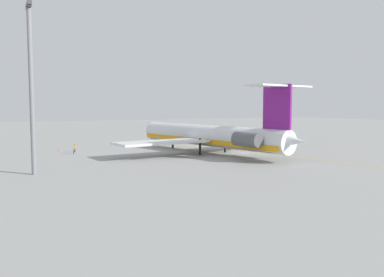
{
  "coord_description": "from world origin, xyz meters",
  "views": [
    {
      "loc": [
        -74.56,
        48.29,
        10.48
      ],
      "look_at": [
        1.89,
        11.02,
        3.32
      ],
      "focal_mm": 37.58,
      "sensor_mm": 36.0,
      "label": 1
    }
  ],
  "objects_px": {
    "ground_crew_near_nose": "(75,147)",
    "light_mast": "(31,82)",
    "ground_crew_near_tail": "(234,137)",
    "ground_crew_starboard": "(74,149)",
    "safety_cone_nose": "(60,149)",
    "ground_crew_portside": "(226,137)",
    "main_jetliner": "(213,136)"
  },
  "relations": [
    {
      "from": "main_jetliner",
      "to": "ground_crew_portside",
      "type": "bearing_deg",
      "value": -49.21
    },
    {
      "from": "main_jetliner",
      "to": "ground_crew_portside",
      "type": "xyz_separation_m",
      "value": [
        27.21,
        -19.64,
        -2.8
      ]
    },
    {
      "from": "ground_crew_portside",
      "to": "ground_crew_starboard",
      "type": "xyz_separation_m",
      "value": [
        -14.97,
        46.7,
        0.06
      ]
    },
    {
      "from": "ground_crew_near_tail",
      "to": "ground_crew_near_nose",
      "type": "bearing_deg",
      "value": 116.47
    },
    {
      "from": "ground_crew_near_tail",
      "to": "ground_crew_starboard",
      "type": "xyz_separation_m",
      "value": [
        -12.17,
        47.55,
        -0.01
      ]
    },
    {
      "from": "main_jetliner",
      "to": "ground_crew_near_nose",
      "type": "height_order",
      "value": "main_jetliner"
    },
    {
      "from": "ground_crew_near_tail",
      "to": "main_jetliner",
      "type": "bearing_deg",
      "value": 155.91
    },
    {
      "from": "main_jetliner",
      "to": "safety_cone_nose",
      "type": "height_order",
      "value": "main_jetliner"
    },
    {
      "from": "main_jetliner",
      "to": "light_mast",
      "type": "xyz_separation_m",
      "value": [
        -11.01,
        36.77,
        9.99
      ]
    },
    {
      "from": "ground_crew_near_nose",
      "to": "ground_crew_near_tail",
      "type": "height_order",
      "value": "ground_crew_near_nose"
    },
    {
      "from": "safety_cone_nose",
      "to": "light_mast",
      "type": "bearing_deg",
      "value": 165.74
    },
    {
      "from": "main_jetliner",
      "to": "ground_crew_starboard",
      "type": "relative_size",
      "value": 27.4
    },
    {
      "from": "ground_crew_near_nose",
      "to": "ground_crew_starboard",
      "type": "bearing_deg",
      "value": -2.1
    },
    {
      "from": "ground_crew_starboard",
      "to": "light_mast",
      "type": "relative_size",
      "value": 0.07
    },
    {
      "from": "ground_crew_near_nose",
      "to": "light_mast",
      "type": "xyz_separation_m",
      "value": [
        -26.72,
        10.53,
        12.69
      ]
    },
    {
      "from": "ground_crew_near_nose",
      "to": "safety_cone_nose",
      "type": "height_order",
      "value": "ground_crew_near_nose"
    },
    {
      "from": "main_jetliner",
      "to": "ground_crew_portside",
      "type": "distance_m",
      "value": 33.67
    },
    {
      "from": "ground_crew_near_nose",
      "to": "ground_crew_starboard",
      "type": "relative_size",
      "value": 1.04
    },
    {
      "from": "ground_crew_portside",
      "to": "safety_cone_nose",
      "type": "bearing_deg",
      "value": -151.83
    },
    {
      "from": "ground_crew_near_nose",
      "to": "ground_crew_portside",
      "type": "bearing_deg",
      "value": 115.27
    },
    {
      "from": "safety_cone_nose",
      "to": "light_mast",
      "type": "height_order",
      "value": "light_mast"
    },
    {
      "from": "ground_crew_near_nose",
      "to": "safety_cone_nose",
      "type": "bearing_deg",
      "value": -139.57
    },
    {
      "from": "safety_cone_nose",
      "to": "main_jetliner",
      "type": "bearing_deg",
      "value": -125.18
    },
    {
      "from": "main_jetliner",
      "to": "ground_crew_portside",
      "type": "relative_size",
      "value": 28.86
    },
    {
      "from": "ground_crew_starboard",
      "to": "light_mast",
      "type": "bearing_deg",
      "value": -98.16
    },
    {
      "from": "ground_crew_near_tail",
      "to": "ground_crew_starboard",
      "type": "height_order",
      "value": "ground_crew_near_tail"
    },
    {
      "from": "light_mast",
      "to": "ground_crew_near_tail",
      "type": "bearing_deg",
      "value": -58.27
    },
    {
      "from": "ground_crew_near_tail",
      "to": "ground_crew_portside",
      "type": "relative_size",
      "value": 1.07
    },
    {
      "from": "ground_crew_starboard",
      "to": "ground_crew_near_nose",
      "type": "bearing_deg",
      "value": 91.21
    },
    {
      "from": "ground_crew_portside",
      "to": "ground_crew_near_tail",
      "type": "bearing_deg",
      "value": -53.02
    },
    {
      "from": "ground_crew_near_tail",
      "to": "light_mast",
      "type": "xyz_separation_m",
      "value": [
        -35.41,
        57.27,
        12.72
      ]
    },
    {
      "from": "main_jetliner",
      "to": "ground_crew_near_tail",
      "type": "height_order",
      "value": "main_jetliner"
    }
  ]
}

